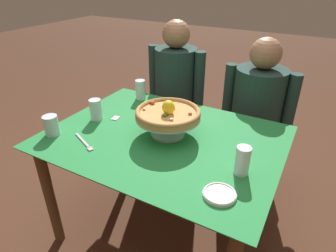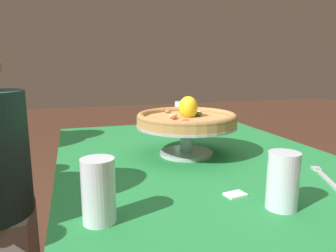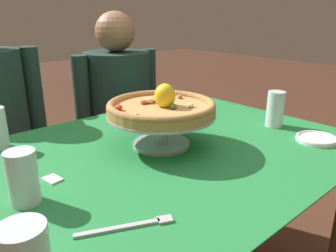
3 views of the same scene
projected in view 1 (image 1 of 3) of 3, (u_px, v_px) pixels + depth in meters
ground_plane at (164, 229)px, 1.92m from camera, size 14.00×14.00×0.00m
dining_table at (164, 151)px, 1.62m from camera, size 1.24×0.94×0.71m
pizza_stand at (168, 122)px, 1.56m from camera, size 0.35×0.35×0.11m
pizza at (168, 113)px, 1.53m from camera, size 0.35×0.35×0.10m
water_glass_side_right at (242, 162)px, 1.27m from camera, size 0.07×0.07×0.14m
water_glass_side_left at (96, 111)px, 1.72m from camera, size 0.07×0.07×0.13m
water_glass_front_left at (52, 127)px, 1.57m from camera, size 0.08×0.08×0.11m
water_glass_back_left at (141, 91)px, 2.00m from camera, size 0.07×0.07×0.13m
side_plate at (220, 194)px, 1.16m from camera, size 0.14×0.14×0.02m
dinner_fork at (85, 143)px, 1.51m from camera, size 0.19×0.10×0.01m
sugar_packet at (116, 118)px, 1.76m from camera, size 0.04×0.06×0.00m
diner_left at (175, 100)px, 2.36m from camera, size 0.48×0.33×1.19m
diner_right at (255, 120)px, 2.09m from camera, size 0.51×0.35×1.13m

